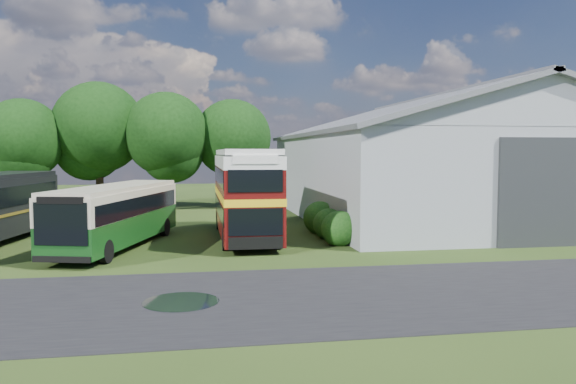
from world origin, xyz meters
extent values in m
plane|color=#1D3210|center=(0.00, 0.00, 0.00)|extent=(120.00, 120.00, 0.00)
cube|color=black|center=(3.00, -3.00, 0.00)|extent=(60.00, 8.00, 0.02)
cylinder|color=black|center=(-1.50, -3.00, 0.00)|extent=(2.20, 2.20, 0.01)
cube|color=gray|center=(15.00, 16.00, 2.75)|extent=(18.00, 24.00, 5.50)
cube|color=#2D3033|center=(15.00, 3.92, 2.50)|extent=(5.20, 0.18, 5.00)
cylinder|color=black|center=(-13.00, 23.50, 1.53)|extent=(0.56, 0.56, 3.06)
sphere|color=black|center=(-13.00, 23.50, 5.27)|extent=(5.78, 5.78, 5.78)
cylinder|color=black|center=(-8.00, 24.80, 1.80)|extent=(0.56, 0.56, 3.60)
sphere|color=black|center=(-8.00, 24.80, 6.20)|extent=(6.80, 6.80, 6.80)
cylinder|color=black|center=(-3.00, 23.80, 1.66)|extent=(0.56, 0.56, 3.31)
sphere|color=black|center=(-3.00, 23.80, 5.70)|extent=(6.26, 6.26, 6.26)
cylinder|color=black|center=(2.00, 24.60, 1.58)|extent=(0.56, 0.56, 3.17)
sphere|color=black|center=(2.00, 24.60, 5.46)|extent=(5.98, 5.98, 5.98)
sphere|color=#194714|center=(5.60, 6.00, 0.00)|extent=(1.70, 1.70, 1.70)
sphere|color=#194714|center=(5.60, 8.00, 0.00)|extent=(1.60, 1.60, 1.60)
sphere|color=#194714|center=(5.60, 10.00, 0.00)|extent=(1.80, 1.80, 1.80)
cube|color=#103E13|center=(-4.51, 7.10, 1.55)|extent=(5.02, 10.53, 2.55)
cube|color=#4D0B0B|center=(1.47, 8.91, 2.39)|extent=(2.72, 10.40, 4.15)
camera|label=1|loc=(-1.14, -19.17, 4.30)|focal=35.00mm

